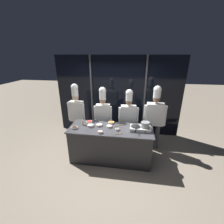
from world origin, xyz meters
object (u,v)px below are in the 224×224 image
at_px(frying_pan, 136,126).
at_px(prep_bowl_shrimp, 100,132).
at_px(chef_pastry, 155,115).
at_px(portable_stove, 140,128).
at_px(prep_bowl_mushrooms, 117,129).
at_px(chef_sous, 103,114).
at_px(prep_bowl_garlic, 109,126).
at_px(chef_head, 77,110).
at_px(prep_bowl_onion, 99,125).
at_px(chef_line, 128,116).
at_px(serving_spoon_slotted, 119,134).
at_px(prep_bowl_soy_glaze, 75,128).
at_px(prep_bowl_carrots, 111,122).
at_px(squeeze_bottle_oil, 83,122).
at_px(serving_spoon_solid, 121,125).
at_px(prep_bowl_bell_pepper, 89,122).
at_px(stock_pot, 145,124).
at_px(prep_bowl_bean_sprouts, 90,125).

relative_size(frying_pan, prep_bowl_shrimp, 3.41).
bearing_deg(chef_pastry, portable_stove, 59.45).
bearing_deg(prep_bowl_shrimp, chef_pastry, 35.42).
distance_m(prep_bowl_mushrooms, chef_sous, 0.90).
height_order(prep_bowl_garlic, chef_sous, chef_sous).
bearing_deg(prep_bowl_shrimp, chef_head, 134.41).
xyz_separation_m(prep_bowl_onion, chef_line, (0.74, 0.56, 0.07)).
xyz_separation_m(chef_head, chef_line, (1.59, -0.04, -0.07)).
height_order(prep_bowl_onion, serving_spoon_slotted, prep_bowl_onion).
bearing_deg(serving_spoon_slotted, chef_head, 146.13).
height_order(prep_bowl_soy_glaze, prep_bowl_carrots, prep_bowl_soy_glaze).
distance_m(squeeze_bottle_oil, serving_spoon_slotted, 1.08).
relative_size(prep_bowl_shrimp, prep_bowl_garlic, 0.81).
bearing_deg(chef_head, prep_bowl_soy_glaze, 111.96).
height_order(serving_spoon_solid, chef_head, chef_head).
bearing_deg(prep_bowl_garlic, prep_bowl_mushrooms, -31.89).
bearing_deg(serving_spoon_slotted, prep_bowl_soy_glaze, 174.61).
bearing_deg(prep_bowl_carrots, serving_spoon_solid, -18.73).
height_order(prep_bowl_bell_pepper, chef_pastry, chef_pastry).
height_order(frying_pan, prep_bowl_soy_glaze, frying_pan).
bearing_deg(frying_pan, prep_bowl_garlic, 176.16).
bearing_deg(serving_spoon_slotted, frying_pan, 35.16).
height_order(prep_bowl_shrimp, prep_bowl_garlic, prep_bowl_shrimp).
bearing_deg(prep_bowl_carrots, squeeze_bottle_oil, -164.05).
distance_m(stock_pot, prep_bowl_onion, 1.20).
bearing_deg(prep_bowl_bell_pepper, chef_line, 22.72).
relative_size(squeeze_bottle_oil, prep_bowl_carrots, 1.10).
distance_m(prep_bowl_garlic, chef_line, 0.76).
bearing_deg(serving_spoon_slotted, prep_bowl_carrots, 116.74).
xyz_separation_m(prep_bowl_bell_pepper, prep_bowl_carrots, (0.60, 0.08, -0.01)).
xyz_separation_m(prep_bowl_onion, serving_spoon_solid, (0.56, 0.12, -0.02)).
height_order(prep_bowl_carrots, chef_line, chef_line).
height_order(stock_pot, prep_bowl_onion, stock_pot).
height_order(prep_bowl_onion, prep_bowl_bean_sprouts, prep_bowl_bean_sprouts).
height_order(prep_bowl_mushrooms, prep_bowl_carrots, prep_bowl_mushrooms).
bearing_deg(squeeze_bottle_oil, prep_bowl_carrots, 15.95).
height_order(prep_bowl_onion, serving_spoon_solid, prep_bowl_onion).
xyz_separation_m(prep_bowl_mushrooms, chef_line, (0.24, 0.74, 0.07)).
bearing_deg(prep_bowl_bell_pepper, prep_bowl_carrots, 8.00).
relative_size(prep_bowl_onion, chef_sous, 0.09).
relative_size(portable_stove, prep_bowl_bell_pepper, 3.04).
bearing_deg(serving_spoon_slotted, prep_bowl_bean_sprouts, 160.90).
bearing_deg(serving_spoon_solid, prep_bowl_garlic, -150.74).
height_order(serving_spoon_slotted, chef_head, chef_head).
distance_m(serving_spoon_solid, chef_sous, 0.73).
xyz_separation_m(prep_bowl_mushrooms, serving_spoon_slotted, (0.07, -0.17, -0.02)).
distance_m(stock_pot, prep_bowl_shrimp, 1.12).
relative_size(portable_stove, prep_bowl_garlic, 3.46).
bearing_deg(prep_bowl_carrots, chef_pastry, 18.30).
relative_size(prep_bowl_mushrooms, chef_sous, 0.06).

